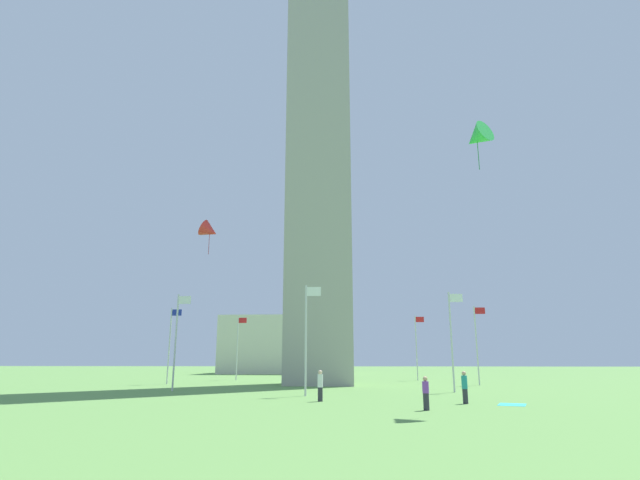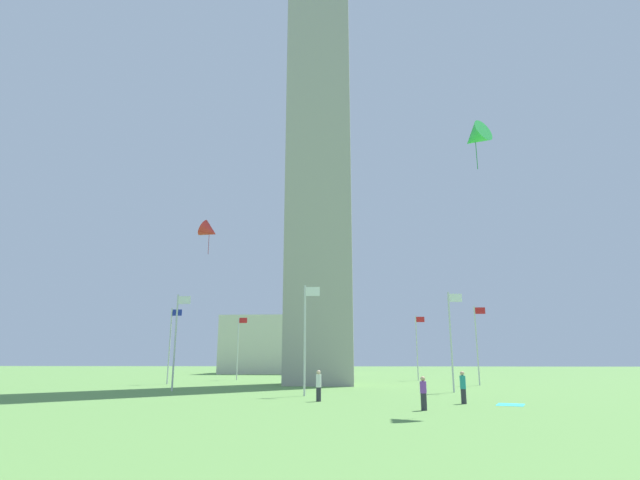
{
  "view_description": "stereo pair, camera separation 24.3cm",
  "coord_description": "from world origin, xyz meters",
  "px_view_note": "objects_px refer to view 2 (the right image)",
  "views": [
    {
      "loc": [
        3.25,
        -50.21,
        2.42
      ],
      "look_at": [
        0.0,
        0.0,
        14.55
      ],
      "focal_mm": 27.82,
      "sensor_mm": 36.0,
      "label": 1
    },
    {
      "loc": [
        3.49,
        -50.19,
        2.42
      ],
      "look_at": [
        0.0,
        0.0,
        14.55
      ],
      "focal_mm": 27.82,
      "sensor_mm": 36.0,
      "label": 2
    }
  ],
  "objects_px": {
    "obelisk_monument": "(320,104)",
    "flagpole_w": "(306,334)",
    "kite_green_delta": "(475,137)",
    "flagpole_ne": "(417,344)",
    "person_purple_shirt": "(423,393)",
    "flagpole_s": "(170,342)",
    "person_teal_shirt": "(463,388)",
    "flagpole_e": "(329,346)",
    "picnic_blanket_near_first_person": "(511,405)",
    "flagpole_sw": "(176,337)",
    "flagpole_se": "(238,345)",
    "flagpole_nw": "(451,336)",
    "flagpole_n": "(477,341)",
    "kite_red_delta": "(209,231)",
    "person_white_shirt": "(319,386)",
    "distant_building": "(278,345)"
  },
  "relations": [
    {
      "from": "obelisk_monument",
      "to": "kite_red_delta",
      "type": "distance_m",
      "value": 21.06
    },
    {
      "from": "flagpole_nw",
      "to": "kite_green_delta",
      "type": "height_order",
      "value": "kite_green_delta"
    },
    {
      "from": "flagpole_s",
      "to": "kite_red_delta",
      "type": "height_order",
      "value": "kite_red_delta"
    },
    {
      "from": "flagpole_nw",
      "to": "picnic_blanket_near_first_person",
      "type": "xyz_separation_m",
      "value": [
        1.0,
        -10.34,
        -4.15
      ]
    },
    {
      "from": "flagpole_nw",
      "to": "distant_building",
      "type": "xyz_separation_m",
      "value": [
        -21.11,
        49.81,
        0.71
      ]
    },
    {
      "from": "obelisk_monument",
      "to": "person_teal_shirt",
      "type": "height_order",
      "value": "obelisk_monument"
    },
    {
      "from": "flagpole_ne",
      "to": "picnic_blanket_near_first_person",
      "type": "distance_m",
      "value": 32.29
    },
    {
      "from": "flagpole_n",
      "to": "flagpole_s",
      "type": "bearing_deg",
      "value": 180.0
    },
    {
      "from": "flagpole_e",
      "to": "flagpole_w",
      "type": "bearing_deg",
      "value": -90.0
    },
    {
      "from": "flagpole_s",
      "to": "person_teal_shirt",
      "type": "bearing_deg",
      "value": -40.0
    },
    {
      "from": "flagpole_e",
      "to": "picnic_blanket_near_first_person",
      "type": "relative_size",
      "value": 4.19
    },
    {
      "from": "obelisk_monument",
      "to": "flagpole_n",
      "type": "bearing_deg",
      "value": 0.0
    },
    {
      "from": "flagpole_nw",
      "to": "picnic_blanket_near_first_person",
      "type": "relative_size",
      "value": 4.19
    },
    {
      "from": "flagpole_sw",
      "to": "distant_building",
      "type": "xyz_separation_m",
      "value": [
        0.56,
        49.81,
        0.71
      ]
    },
    {
      "from": "flagpole_n",
      "to": "picnic_blanket_near_first_person",
      "type": "xyz_separation_m",
      "value": [
        -3.48,
        -21.17,
        -4.15
      ]
    },
    {
      "from": "flagpole_se",
      "to": "flagpole_nw",
      "type": "relative_size",
      "value": 1.0
    },
    {
      "from": "flagpole_sw",
      "to": "flagpole_e",
      "type": "bearing_deg",
      "value": 67.5
    },
    {
      "from": "kite_red_delta",
      "to": "distant_building",
      "type": "relative_size",
      "value": 0.17
    },
    {
      "from": "flagpole_ne",
      "to": "person_teal_shirt",
      "type": "xyz_separation_m",
      "value": [
        -1.4,
        -31.61,
        -3.28
      ]
    },
    {
      "from": "flagpole_ne",
      "to": "flagpole_s",
      "type": "relative_size",
      "value": 1.0
    },
    {
      "from": "person_purple_shirt",
      "to": "flagpole_s",
      "type": "bearing_deg",
      "value": 59.05
    },
    {
      "from": "flagpole_se",
      "to": "picnic_blanket_near_first_person",
      "type": "height_order",
      "value": "flagpole_se"
    },
    {
      "from": "person_teal_shirt",
      "to": "flagpole_se",
      "type": "bearing_deg",
      "value": 38.56
    },
    {
      "from": "picnic_blanket_near_first_person",
      "to": "kite_red_delta",
      "type": "bearing_deg",
      "value": 149.38
    },
    {
      "from": "flagpole_ne",
      "to": "person_teal_shirt",
      "type": "bearing_deg",
      "value": -92.54
    },
    {
      "from": "flagpole_se",
      "to": "flagpole_sw",
      "type": "height_order",
      "value": "same"
    },
    {
      "from": "flagpole_w",
      "to": "picnic_blanket_near_first_person",
      "type": "bearing_deg",
      "value": -26.28
    },
    {
      "from": "flagpole_ne",
      "to": "distant_building",
      "type": "distance_m",
      "value": 35.18
    },
    {
      "from": "person_teal_shirt",
      "to": "kite_green_delta",
      "type": "relative_size",
      "value": 0.62
    },
    {
      "from": "obelisk_monument",
      "to": "kite_red_delta",
      "type": "height_order",
      "value": "obelisk_monument"
    },
    {
      "from": "person_purple_shirt",
      "to": "flagpole_e",
      "type": "bearing_deg",
      "value": 26.76
    },
    {
      "from": "obelisk_monument",
      "to": "kite_green_delta",
      "type": "bearing_deg",
      "value": -65.45
    },
    {
      "from": "person_purple_shirt",
      "to": "distant_building",
      "type": "bearing_deg",
      "value": 32.17
    },
    {
      "from": "kite_red_delta",
      "to": "kite_green_delta",
      "type": "height_order",
      "value": "kite_green_delta"
    },
    {
      "from": "kite_red_delta",
      "to": "picnic_blanket_near_first_person",
      "type": "height_order",
      "value": "kite_red_delta"
    },
    {
      "from": "flagpole_sw",
      "to": "person_purple_shirt",
      "type": "xyz_separation_m",
      "value": [
        17.56,
        -13.78,
        -3.36
      ]
    },
    {
      "from": "obelisk_monument",
      "to": "flagpole_ne",
      "type": "bearing_deg",
      "value": 44.83
    },
    {
      "from": "flagpole_ne",
      "to": "flagpole_n",
      "type": "bearing_deg",
      "value": -67.5
    },
    {
      "from": "obelisk_monument",
      "to": "flagpole_w",
      "type": "relative_size",
      "value": 8.02
    },
    {
      "from": "flagpole_n",
      "to": "picnic_blanket_near_first_person",
      "type": "bearing_deg",
      "value": -99.34
    },
    {
      "from": "obelisk_monument",
      "to": "flagpole_ne",
      "type": "height_order",
      "value": "obelisk_monument"
    },
    {
      "from": "kite_red_delta",
      "to": "flagpole_s",
      "type": "bearing_deg",
      "value": 124.93
    },
    {
      "from": "flagpole_se",
      "to": "flagpole_nw",
      "type": "bearing_deg",
      "value": -45.0
    },
    {
      "from": "flagpole_e",
      "to": "flagpole_nw",
      "type": "distance_m",
      "value": 28.32
    },
    {
      "from": "flagpole_se",
      "to": "person_white_shirt",
      "type": "bearing_deg",
      "value": -68.46
    },
    {
      "from": "kite_red_delta",
      "to": "distant_building",
      "type": "distance_m",
      "value": 48.43
    },
    {
      "from": "flagpole_e",
      "to": "flagpole_sw",
      "type": "xyz_separation_m",
      "value": [
        -10.84,
        -26.16,
        0.0
      ]
    },
    {
      "from": "flagpole_se",
      "to": "flagpole_nw",
      "type": "xyz_separation_m",
      "value": [
        21.67,
        -21.67,
        0.0
      ]
    },
    {
      "from": "flagpole_se",
      "to": "kite_green_delta",
      "type": "height_order",
      "value": "kite_green_delta"
    },
    {
      "from": "flagpole_w",
      "to": "picnic_blanket_near_first_person",
      "type": "xyz_separation_m",
      "value": [
        11.84,
        -5.85,
        -4.15
      ]
    }
  ]
}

